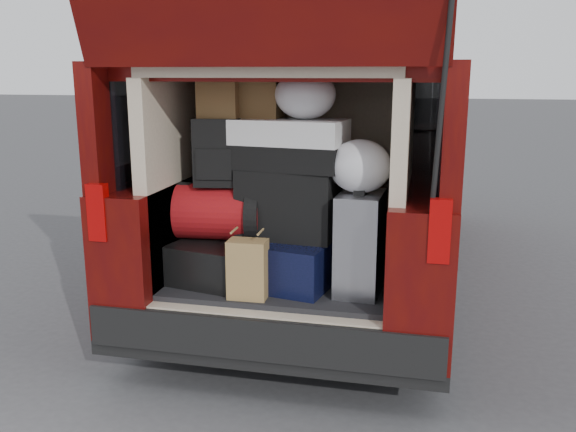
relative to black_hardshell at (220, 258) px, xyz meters
name	(u,v)px	position (x,y,z in m)	size (l,w,h in m)	color
ground	(276,379)	(0.37, -0.14, -0.66)	(80.00, 80.00, 0.00)	#3A3A3D
minivan	(328,173)	(0.37, 1.72, 0.25)	(1.90, 5.35, 2.77)	black
load_floor	(286,316)	(0.37, 0.14, -0.39)	(1.24, 1.05, 0.55)	black
black_hardshell	(220,258)	(0.00, 0.00, 0.00)	(0.42, 0.57, 0.23)	black
navy_hardshell	(293,259)	(0.44, 0.03, 0.02)	(0.49, 0.60, 0.26)	black
silver_roller	(360,243)	(0.82, -0.06, 0.16)	(0.23, 0.37, 0.55)	white
kraft_bag	(248,269)	(0.26, -0.30, 0.04)	(0.21, 0.13, 0.32)	#A9844C
red_duffel	(220,212)	(0.00, 0.01, 0.27)	(0.49, 0.32, 0.32)	#9C110E
black_soft_case	(289,203)	(0.41, 0.04, 0.34)	(0.54, 0.32, 0.39)	black
backpack	(218,152)	(0.01, -0.01, 0.62)	(0.27, 0.16, 0.38)	black
twotone_duffel	(289,144)	(0.41, 0.03, 0.67)	(0.62, 0.32, 0.28)	silver
grocery_sack_lower	(220,99)	(0.02, 0.03, 0.92)	(0.23, 0.18, 0.20)	brown
grocery_sack_upper	(261,99)	(0.23, 0.10, 0.92)	(0.22, 0.18, 0.22)	brown
plastic_bag_center	(305,95)	(0.50, 0.04, 0.94)	(0.33, 0.31, 0.27)	white
plastic_bag_right	(360,166)	(0.81, -0.06, 0.58)	(0.33, 0.31, 0.28)	white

